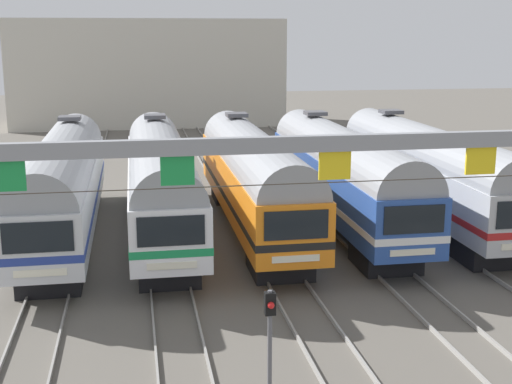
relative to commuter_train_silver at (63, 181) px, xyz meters
The scene contains 10 objects.
ground_plane 9.05m from the commuter_train_silver, ahead, with size 160.00×160.00×0.00m, color #5B564F.
track_bed 19.25m from the commuter_train_silver, 63.07° to the left, with size 18.78×70.00×0.15m.
commuter_train_silver is the anchor object (origin of this frame).
commuter_train_white 4.32m from the commuter_train_silver, ahead, with size 2.88×18.06×5.05m.
commuter_train_orange 8.64m from the commuter_train_silver, ahead, with size 2.88×18.06×5.05m.
commuter_train_blue 12.95m from the commuter_train_silver, ahead, with size 2.88×18.06×5.05m.
commuter_train_stainless 17.27m from the commuter_train_silver, ahead, with size 2.88×18.06×5.05m.
catenary_gantry 16.23m from the commuter_train_silver, 57.39° to the right, with size 22.51×0.44×6.97m.
yard_signal_mast 16.65m from the commuter_train_silver, 67.08° to the right, with size 0.28×0.35×2.79m.
maintenance_building 42.27m from the commuter_train_silver, 83.31° to the left, with size 26.88×10.00×10.57m, color beige.
Camera 1 is at (-5.41, -31.80, 9.18)m, focal length 49.17 mm.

